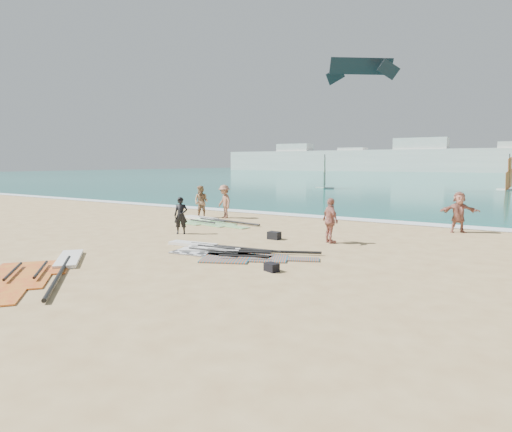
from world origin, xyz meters
The scene contains 18 objects.
ground centered at (0.00, 0.00, 0.00)m, with size 300.00×300.00×0.00m, color tan.
sea centered at (0.00, 132.00, 0.00)m, with size 300.00×240.00×0.06m, color #0E635D.
surf_line centered at (0.00, 12.30, 0.00)m, with size 300.00×1.20×0.04m, color white.
far_town centered at (-15.72, 150.00, 4.49)m, with size 160.00×8.00×12.00m.
rig_grey centered at (1.12, 0.89, 0.05)m, with size 4.91×2.07×0.19m.
rig_green centered at (-3.75, 7.08, 0.05)m, with size 5.90×2.81×0.20m.
rig_orange centered at (2.62, 0.57, 0.05)m, with size 5.27×3.33×0.20m.
rig_red centered at (-1.18, -4.28, 0.05)m, with size 4.98×5.16×0.20m.
gear_bag_near centered at (2.19, 4.23, 0.17)m, with size 0.53×0.38×0.33m, color black.
gear_bag_far centered at (4.86, -0.69, 0.13)m, with size 0.43×0.30×0.26m, color black.
person_wetsuit centered at (-2.24, 3.15, 0.87)m, with size 0.64×0.42×1.75m, color black.
beachgoer_left centered at (-5.19, 8.29, 0.98)m, with size 0.95×0.74×1.96m, color #9A734E.
beachgoer_mid centered at (-3.92, 8.94, 1.01)m, with size 1.30×0.75×2.01m, color #A26950.
beachgoer_back centered at (4.62, 4.67, 0.95)m, with size 1.11×0.46×1.89m, color #B47061.
beachgoer_right centered at (8.80, 10.51, 0.98)m, with size 1.83×0.58×1.97m, color #AE6A58.
windsurfer_left centered at (-10.27, 39.54, 1.29)m, with size 2.53×2.84×4.44m.
windsurfer_centre centered at (9.96, 48.23, 1.29)m, with size 2.53×2.93×4.45m.
kitesurf_kite centered at (-4.80, 36.34, 13.84)m, with size 6.93×5.27×2.65m.
Camera 1 is at (11.25, -11.91, 3.34)m, focal length 30.00 mm.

